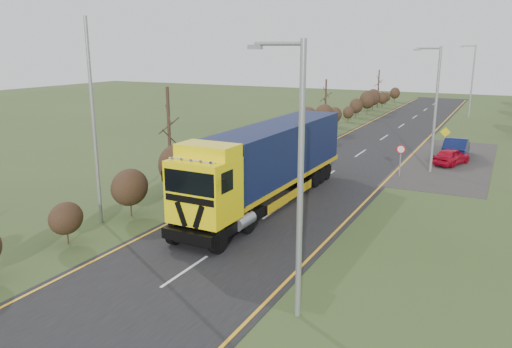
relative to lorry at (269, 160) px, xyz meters
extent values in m
plane|color=#354A1F|center=(0.85, -4.92, -2.40)|extent=(160.00, 160.00, 0.00)
cube|color=black|center=(0.85, 5.08, -2.39)|extent=(8.00, 120.00, 0.02)
cube|color=#302E2B|center=(7.35, 15.08, -2.39)|extent=(6.00, 18.00, 0.02)
cube|color=#F0A416|center=(-2.85, 5.08, -2.37)|extent=(0.12, 116.00, 0.01)
cube|color=#F0A416|center=(4.55, 5.08, -2.37)|extent=(0.12, 116.00, 0.01)
cube|color=silver|center=(0.85, -8.92, -2.37)|extent=(0.12, 3.00, 0.01)
cube|color=silver|center=(0.85, -0.92, -2.37)|extent=(0.12, 3.00, 0.01)
cube|color=silver|center=(0.85, 7.08, -2.37)|extent=(0.12, 3.00, 0.01)
cube|color=silver|center=(0.85, 15.08, -2.37)|extent=(0.12, 3.00, 0.01)
cube|color=silver|center=(0.85, 23.08, -2.37)|extent=(0.12, 3.00, 0.01)
cube|color=silver|center=(0.85, 31.08, -2.37)|extent=(0.12, 3.00, 0.01)
cube|color=silver|center=(0.85, 39.08, -2.37)|extent=(0.12, 3.00, 0.01)
cube|color=silver|center=(0.85, 47.08, -2.37)|extent=(0.12, 3.00, 0.01)
cube|color=silver|center=(0.85, 55.08, -2.37)|extent=(0.12, 3.00, 0.01)
ellipsoid|color=black|center=(-5.16, -8.92, -1.27)|extent=(1.21, 1.57, 1.39)
ellipsoid|color=black|center=(-5.15, -4.92, -0.92)|extent=(1.58, 2.06, 1.82)
ellipsoid|color=black|center=(-5.13, -0.92, -0.56)|extent=(1.96, 2.55, 2.25)
ellipsoid|color=black|center=(-5.18, 3.08, -0.69)|extent=(1.83, 2.38, 2.10)
ellipsoid|color=black|center=(-5.10, 7.08, -1.12)|extent=(1.37, 1.78, 1.57)
ellipsoid|color=black|center=(-5.21, 11.08, -1.28)|extent=(1.20, 1.56, 1.38)
ellipsoid|color=black|center=(-5.07, 15.08, -0.95)|extent=(1.55, 2.02, 1.78)
ellipsoid|color=black|center=(-5.24, 19.08, -0.57)|extent=(1.95, 2.53, 2.24)
ellipsoid|color=black|center=(-5.04, 23.08, -0.66)|extent=(1.85, 2.41, 2.13)
ellipsoid|color=black|center=(-5.27, 27.08, -1.09)|extent=(1.40, 1.81, 1.61)
ellipsoid|color=black|center=(-5.02, 31.08, -1.28)|extent=(1.19, 1.55, 1.37)
ellipsoid|color=black|center=(-5.29, 35.08, -0.98)|extent=(1.52, 1.97, 1.75)
ellipsoid|color=black|center=(-4.99, 39.08, -0.59)|extent=(1.93, 2.51, 2.22)
ellipsoid|color=black|center=(-5.32, 43.08, -0.64)|extent=(1.88, 2.44, 2.16)
ellipsoid|color=black|center=(-4.97, 47.08, -1.06)|extent=(1.43, 1.85, 1.64)
ellipsoid|color=black|center=(-5.34, 51.08, -1.29)|extent=(1.19, 1.55, 1.37)
ellipsoid|color=black|center=(-4.95, 55.08, -1.01)|extent=(1.49, 1.93, 1.71)
cylinder|color=#35251A|center=(-5.65, -0.92, 0.62)|extent=(0.18, 0.18, 6.05)
cylinder|color=#35251A|center=(-5.65, 25.08, 0.13)|extent=(0.18, 0.18, 5.06)
cylinder|color=#35251A|center=(-5.65, 47.08, 0.17)|extent=(0.18, 0.18, 5.15)
cube|color=black|center=(0.00, -5.28, -1.70)|extent=(2.47, 4.66, 0.45)
cube|color=#FFE50B|center=(0.00, -6.19, -0.04)|extent=(2.54, 2.25, 2.62)
cube|color=black|center=(0.00, -7.25, -1.85)|extent=(2.52, 0.15, 0.55)
cube|color=black|center=(-0.42, -7.31, -0.84)|extent=(0.61, 0.03, 1.08)
cube|color=black|center=(0.42, -7.31, -0.84)|extent=(0.61, 0.03, 1.08)
cube|color=black|center=(0.00, -7.28, 0.51)|extent=(2.36, 0.09, 0.96)
cube|color=black|center=(0.00, -7.31, -0.19)|extent=(2.31, 0.06, 0.28)
cube|color=#FFE50B|center=(0.00, -5.84, 1.55)|extent=(2.53, 1.44, 0.56)
cylinder|color=silver|center=(0.00, -7.04, 1.37)|extent=(2.21, 0.09, 0.06)
cube|color=black|center=(-1.44, -7.04, 0.56)|extent=(0.08, 0.12, 0.45)
cube|color=black|center=(1.44, -7.04, 0.56)|extent=(0.08, 0.12, 0.45)
cylinder|color=gray|center=(-1.16, -4.88, -1.65)|extent=(0.58, 1.31, 0.56)
cylinder|color=gray|center=(1.16, -4.88, -1.65)|extent=(0.58, 1.31, 0.56)
cube|color=gold|center=(0.00, 1.26, -1.17)|extent=(2.68, 12.71, 0.24)
cube|color=black|center=(0.00, 1.26, 0.34)|extent=(2.65, 12.30, 2.77)
cube|color=#0E183C|center=(0.00, 7.41, 0.34)|extent=(2.50, 0.09, 2.77)
cube|color=#0E183C|center=(0.00, -4.90, 0.34)|extent=(2.50, 0.09, 2.77)
cube|color=black|center=(0.00, 5.08, -1.75)|extent=(2.36, 3.65, 0.35)
cube|color=gold|center=(-1.23, 0.25, -1.85)|extent=(0.12, 5.53, 0.45)
cube|color=gold|center=(1.23, 0.25, -1.85)|extent=(0.12, 5.53, 0.45)
cylinder|color=black|center=(-1.06, -6.89, -1.88)|extent=(0.34, 1.05, 1.05)
cylinder|color=black|center=(1.06, -6.89, -1.88)|extent=(0.34, 1.05, 1.05)
cylinder|color=black|center=(-1.06, -4.38, -1.88)|extent=(0.34, 1.05, 1.05)
cylinder|color=black|center=(1.06, -4.38, -1.88)|extent=(0.34, 1.05, 1.05)
cylinder|color=black|center=(-1.06, 4.17, -1.88)|extent=(0.34, 1.05, 1.05)
cylinder|color=black|center=(1.06, 4.17, -1.88)|extent=(0.34, 1.05, 1.05)
cylinder|color=black|center=(-1.06, 5.18, -1.88)|extent=(0.34, 1.05, 1.05)
cylinder|color=black|center=(1.06, 5.18, -1.88)|extent=(0.34, 1.05, 1.05)
cylinder|color=black|center=(-1.06, 6.18, -1.88)|extent=(0.34, 1.05, 1.05)
cylinder|color=black|center=(1.06, 6.18, -1.88)|extent=(0.34, 1.05, 1.05)
imported|color=#AE081D|center=(7.62, 14.16, -1.81)|extent=(2.54, 3.78, 1.20)
imported|color=#0A1137|center=(7.67, 16.93, -1.65)|extent=(1.62, 4.59, 1.51)
cylinder|color=gray|center=(5.77, -9.93, 1.76)|extent=(0.18, 0.18, 8.33)
cylinder|color=gray|center=(5.02, -9.93, 5.79)|extent=(1.48, 0.12, 0.12)
cube|color=gray|center=(4.28, -9.93, 5.70)|extent=(0.42, 0.17, 0.13)
cylinder|color=gray|center=(6.65, 11.22, 1.69)|extent=(0.18, 0.18, 8.19)
cylinder|color=gray|center=(5.92, 11.22, 5.65)|extent=(1.46, 0.12, 0.12)
cube|color=gray|center=(5.20, 11.22, 5.56)|extent=(0.41, 0.16, 0.13)
cylinder|color=gray|center=(6.65, 41.54, 1.82)|extent=(0.18, 0.18, 8.44)
cylinder|color=gray|center=(5.90, 41.54, 5.90)|extent=(1.50, 0.12, 0.12)
cube|color=gray|center=(5.15, 41.54, 5.81)|extent=(0.42, 0.17, 0.13)
cylinder|color=gray|center=(-5.91, -6.18, 2.32)|extent=(0.16, 0.16, 9.44)
cylinder|color=gray|center=(5.05, 9.04, -1.50)|extent=(0.08, 0.08, 1.81)
cylinder|color=red|center=(5.05, 9.01, -0.59)|extent=(0.58, 0.04, 0.58)
cylinder|color=white|center=(5.05, 8.99, -0.59)|extent=(0.43, 0.02, 0.43)
cylinder|color=gray|center=(6.65, 18.31, -1.63)|extent=(0.08, 0.08, 1.56)
cube|color=yellow|center=(6.65, 18.26, -0.74)|extent=(0.79, 0.04, 0.79)
camera|label=1|loc=(10.95, -22.96, 5.67)|focal=35.00mm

